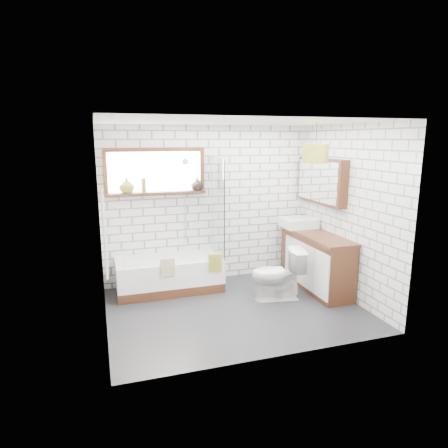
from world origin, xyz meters
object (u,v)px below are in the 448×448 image
object	(u,v)px
bathtub	(169,275)
basin	(298,223)
toilet	(277,274)
vanity	(316,261)
pendant	(315,154)

from	to	relation	value
bathtub	basin	size ratio (longest dim) A/B	3.04
bathtub	toilet	bearing A→B (deg)	-29.65
basin	bathtub	bearing A→B (deg)	177.67
vanity	basin	xyz separation A→B (m)	(-0.06, 0.49, 0.51)
vanity	basin	distance (m)	0.71
bathtub	pendant	distance (m)	2.79
basin	toilet	bearing A→B (deg)	-134.06
bathtub	basin	bearing A→B (deg)	-2.33
vanity	pendant	xyz separation A→B (m)	(-0.37, -0.46, 1.66)
basin	toilet	distance (m)	1.16
basin	vanity	bearing A→B (deg)	-83.05
vanity	toilet	bearing A→B (deg)	-162.96
bathtub	pendant	xyz separation A→B (m)	(1.82, -1.04, 1.84)
toilet	bathtub	bearing A→B (deg)	-110.02
bathtub	toilet	xyz separation A→B (m)	(1.43, -0.81, 0.12)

